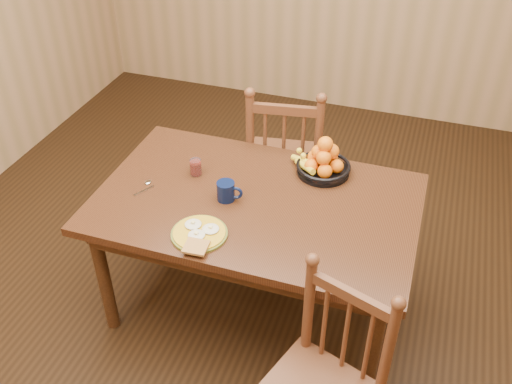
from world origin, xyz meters
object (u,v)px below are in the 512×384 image
(breakfast_plate, at_px, (199,234))
(coffee_mug, at_px, (227,191))
(dining_table, at_px, (256,213))
(fruit_bowl, at_px, (323,162))
(chair_far, at_px, (286,162))

(breakfast_plate, xyz_separation_m, coffee_mug, (0.02, 0.30, 0.04))
(breakfast_plate, distance_m, coffee_mug, 0.30)
(dining_table, bearing_deg, fruit_bowl, 52.77)
(chair_far, height_order, fruit_bowl, chair_far)
(coffee_mug, height_order, fruit_bowl, fruit_bowl)
(coffee_mug, bearing_deg, breakfast_plate, -94.43)
(breakfast_plate, distance_m, fruit_bowl, 0.80)
(chair_far, distance_m, breakfast_plate, 1.08)
(coffee_mug, distance_m, fruit_bowl, 0.55)
(chair_far, bearing_deg, fruit_bowl, 119.79)
(fruit_bowl, bearing_deg, chair_far, 129.00)
(chair_far, xyz_separation_m, fruit_bowl, (0.30, -0.37, 0.30))
(coffee_mug, bearing_deg, fruit_bowl, 43.63)
(dining_table, height_order, coffee_mug, coffee_mug)
(chair_far, relative_size, coffee_mug, 7.89)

